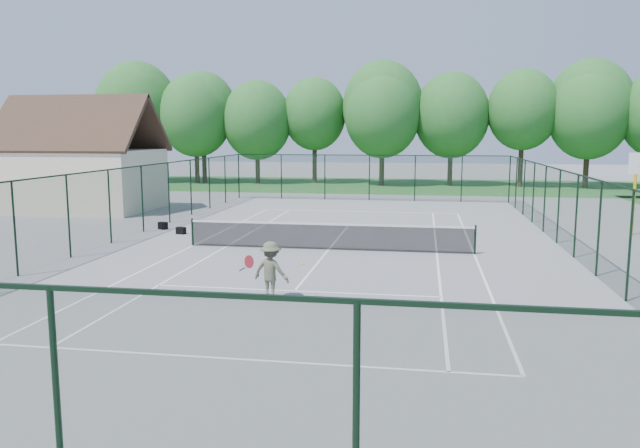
{
  "coord_description": "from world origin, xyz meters",
  "views": [
    {
      "loc": [
        3.56,
        -23.38,
        4.49
      ],
      "look_at": [
        0.0,
        -2.0,
        1.3
      ],
      "focal_mm": 35.0,
      "sensor_mm": 36.0,
      "label": 1
    }
  ],
  "objects_px": {
    "tennis_net": "(329,235)",
    "sports_bag_a": "(163,226)",
    "tennis_player": "(271,271)",
    "basketball_goal": "(639,178)"
  },
  "relations": [
    {
      "from": "sports_bag_a",
      "to": "tennis_player",
      "type": "bearing_deg",
      "value": -31.16
    },
    {
      "from": "tennis_net",
      "to": "sports_bag_a",
      "type": "relative_size",
      "value": 26.22
    },
    {
      "from": "basketball_goal",
      "to": "sports_bag_a",
      "type": "bearing_deg",
      "value": -176.28
    },
    {
      "from": "basketball_goal",
      "to": "sports_bag_a",
      "type": "relative_size",
      "value": 8.64
    },
    {
      "from": "sports_bag_a",
      "to": "tennis_player",
      "type": "relative_size",
      "value": 0.25
    },
    {
      "from": "tennis_net",
      "to": "basketball_goal",
      "type": "distance_m",
      "value": 13.87
    },
    {
      "from": "tennis_net",
      "to": "tennis_player",
      "type": "distance_m",
      "value": 7.41
    },
    {
      "from": "tennis_net",
      "to": "tennis_player",
      "type": "height_order",
      "value": "tennis_player"
    },
    {
      "from": "tennis_player",
      "to": "basketball_goal",
      "type": "bearing_deg",
      "value": 43.83
    },
    {
      "from": "tennis_net",
      "to": "basketball_goal",
      "type": "xyz_separation_m",
      "value": [
        12.69,
        5.22,
        1.99
      ]
    }
  ]
}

